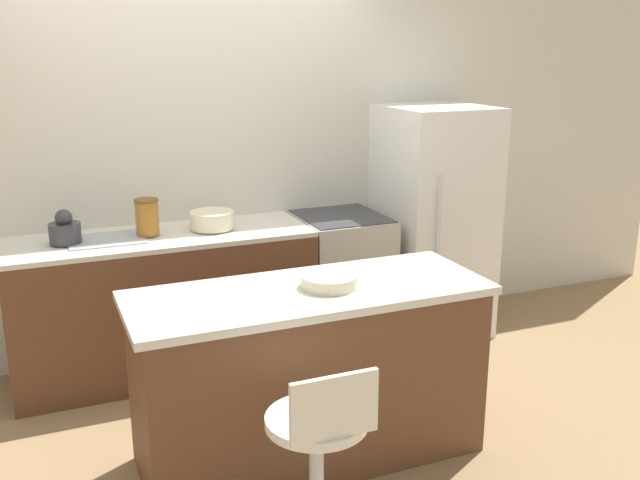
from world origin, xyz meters
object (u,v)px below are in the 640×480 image
stool_chair (319,458)px  mixing_bowl (212,220)px  oven_range (341,279)px  kettle (65,230)px  refrigerator (433,221)px

stool_chair → mixing_bowl: (0.08, 1.94, 0.53)m
oven_range → kettle: bearing=179.8°
oven_range → stool_chair: size_ratio=1.05×
refrigerator → kettle: size_ratio=8.10×
stool_chair → kettle: size_ratio=4.31×
kettle → oven_range: bearing=-0.2°
oven_range → mixing_bowl: 1.02m
kettle → mixing_bowl: (0.87, 0.00, -0.02)m
oven_range → mixing_bowl: bearing=179.5°
oven_range → kettle: (-1.76, 0.01, 0.53)m
stool_chair → kettle: kettle is taller
stool_chair → mixing_bowl: mixing_bowl is taller
oven_range → stool_chair: bearing=-116.6°
stool_chair → refrigerator: bearing=48.7°
refrigerator → oven_range: bearing=176.6°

